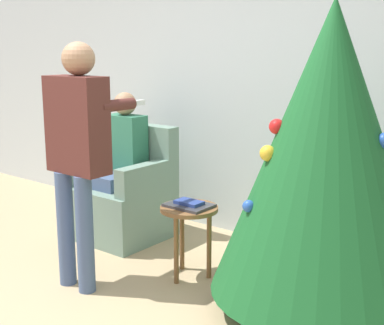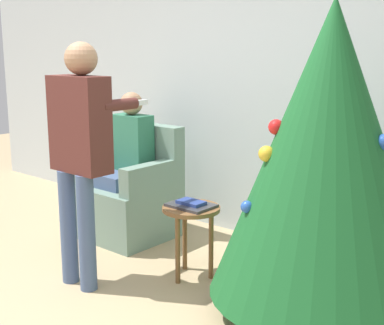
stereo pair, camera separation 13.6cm
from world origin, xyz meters
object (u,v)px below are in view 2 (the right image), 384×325
object	(u,v)px
person_seated	(126,158)
side_stool	(191,218)
person_standing	(80,142)
christmas_tree	(328,152)
armchair	(129,197)

from	to	relation	value
person_seated	side_stool	size ratio (longest dim) A/B	2.38
person_standing	side_stool	bearing A→B (deg)	48.30
christmas_tree	person_seated	world-z (taller)	christmas_tree
christmas_tree	person_standing	bearing A→B (deg)	-156.97
christmas_tree	armchair	xyz separation A→B (m)	(-2.05, 0.27, -0.71)
christmas_tree	side_stool	world-z (taller)	christmas_tree
christmas_tree	person_seated	bearing A→B (deg)	173.16
person_seated	armchair	bearing A→B (deg)	90.00
person_seated	christmas_tree	bearing A→B (deg)	-6.84
person_seated	side_stool	bearing A→B (deg)	-17.02
armchair	christmas_tree	bearing A→B (deg)	-7.58
armchair	side_stool	world-z (taller)	armchair
armchair	person_seated	distance (m)	0.37
christmas_tree	person_standing	size ratio (longest dim) A/B	1.15
person_standing	armchair	bearing A→B (deg)	119.64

